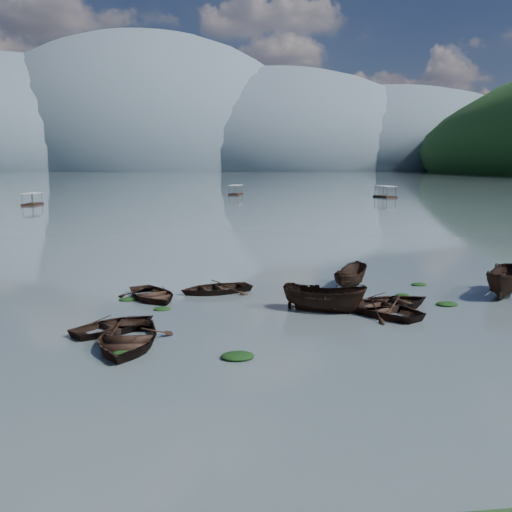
{
  "coord_description": "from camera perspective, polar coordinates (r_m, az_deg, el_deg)",
  "views": [
    {
      "loc": [
        -4.14,
        -21.28,
        7.35
      ],
      "look_at": [
        0.0,
        12.0,
        2.0
      ],
      "focal_mm": 40.0,
      "sensor_mm": 36.0,
      "label": 1
    }
  ],
  "objects": [
    {
      "name": "haze_mtn_d",
      "position": [
        976.67,
        12.43,
        8.42
      ],
      "size": [
        520.0,
        520.0,
        220.0
      ],
      "primitive_type": "ellipsoid",
      "color": "#475666",
      "rests_on": "ground"
    },
    {
      "name": "rowboat_5",
      "position": [
        35.51,
        23.62,
        -3.65
      ],
      "size": [
        4.54,
        5.06,
        1.92
      ],
      "primitive_type": "imported",
      "rotation": [
        0.0,
        0.0,
        -0.67
      ],
      "color": "black",
      "rests_on": "ground"
    },
    {
      "name": "pontoon_centre",
      "position": [
        144.14,
        -2.03,
        6.14
      ],
      "size": [
        4.43,
        6.63,
        2.35
      ],
      "primitive_type": null,
      "rotation": [
        0.0,
        0.0,
        -0.34
      ],
      "color": "black",
      "rests_on": "ground"
    },
    {
      "name": "weed_clump_6",
      "position": [
        34.82,
        4.52,
        -3.15
      ],
      "size": [
        0.83,
        0.69,
        0.17
      ],
      "primitive_type": "ellipsoid",
      "color": "black",
      "rests_on": "ground"
    },
    {
      "name": "haze_mtn_b",
      "position": [
        923.0,
        -10.67,
        8.45
      ],
      "size": [
        520.0,
        520.0,
        340.0
      ],
      "primitive_type": "ellipsoid",
      "color": "#475666",
      "rests_on": "ground"
    },
    {
      "name": "weed_clump_7",
      "position": [
        36.77,
        15.97,
        -2.82
      ],
      "size": [
        0.94,
        0.75,
        0.21
      ],
      "primitive_type": "ellipsoid",
      "color": "black",
      "rests_on": "ground"
    },
    {
      "name": "rowboat_4",
      "position": [
        30.53,
        13.32,
        -5.12
      ],
      "size": [
        5.44,
        4.54,
        0.97
      ],
      "primitive_type": "imported",
      "rotation": [
        0.0,
        0.0,
        1.86
      ],
      "color": "black",
      "rests_on": "ground"
    },
    {
      "name": "rowboat_8",
      "position": [
        35.22,
        9.37,
        -3.1
      ],
      "size": [
        3.46,
        4.21,
        1.56
      ],
      "primitive_type": "imported",
      "rotation": [
        0.0,
        0.0,
        2.57
      ],
      "color": "black",
      "rests_on": "ground"
    },
    {
      "name": "rowboat_7",
      "position": [
        33.44,
        -4.06,
        -3.66
      ],
      "size": [
        4.94,
        4.13,
        0.88
      ],
      "primitive_type": "imported",
      "rotation": [
        0.0,
        0.0,
        5.01
      ],
      "color": "black",
      "rests_on": "ground"
    },
    {
      "name": "ground_plane",
      "position": [
        22.89,
        3.76,
        -9.69
      ],
      "size": [
        2400.0,
        2400.0,
        0.0
      ],
      "primitive_type": "plane",
      "color": "#49565B"
    },
    {
      "name": "haze_mtn_c",
      "position": [
        932.52,
        1.82,
        8.61
      ],
      "size": [
        520.0,
        520.0,
        260.0
      ],
      "primitive_type": "ellipsoid",
      "color": "#475666",
      "rests_on": "ground"
    },
    {
      "name": "rowboat_2",
      "position": [
        29.3,
        6.78,
        -5.53
      ],
      "size": [
        4.62,
        3.53,
        1.69
      ],
      "primitive_type": "imported",
      "rotation": [
        0.0,
        0.0,
        1.07
      ],
      "color": "black",
      "rests_on": "ground"
    },
    {
      "name": "weed_clump_0",
      "position": [
        23.43,
        -13.04,
        -9.46
      ],
      "size": [
        1.0,
        0.82,
        0.22
      ],
      "primitive_type": "ellipsoid",
      "color": "black",
      "rests_on": "ground"
    },
    {
      "name": "pontoon_left",
      "position": [
        114.37,
        -21.43,
        4.76
      ],
      "size": [
        2.88,
        5.88,
        2.18
      ],
      "primitive_type": null,
      "rotation": [
        0.0,
        0.0,
        -0.09
      ],
      "color": "black",
      "rests_on": "ground"
    },
    {
      "name": "pontoon_right",
      "position": [
        135.32,
        12.77,
        5.73
      ],
      "size": [
        3.69,
        6.97,
        2.54
      ],
      "primitive_type": null,
      "rotation": [
        0.0,
        0.0,
        0.14
      ],
      "color": "black",
      "rests_on": "ground"
    },
    {
      "name": "rowboat_6",
      "position": [
        32.27,
        -10.3,
        -4.25
      ],
      "size": [
        4.6,
        5.23,
        0.9
      ],
      "primitive_type": "imported",
      "rotation": [
        0.0,
        0.0,
        0.42
      ],
      "color": "black",
      "rests_on": "ground"
    },
    {
      "name": "haze_mtn_a",
      "position": [
        956.18,
        -22.84,
        7.92
      ],
      "size": [
        520.0,
        520.0,
        280.0
      ],
      "primitive_type": "ellipsoid",
      "color": "#475666",
      "rests_on": "ground"
    },
    {
      "name": "rowboat_1",
      "position": [
        26.58,
        -13.81,
        -7.26
      ],
      "size": [
        5.0,
        4.77,
        0.84
      ],
      "primitive_type": "imported",
      "rotation": [
        0.0,
        0.0,
        2.22
      ],
      "color": "black",
      "rests_on": "ground"
    },
    {
      "name": "weed_clump_4",
      "position": [
        32.04,
        18.56,
        -4.68
      ],
      "size": [
        1.17,
        0.93,
        0.24
      ],
      "primitive_type": "ellipsoid",
      "color": "black",
      "rests_on": "ground"
    },
    {
      "name": "weed_clump_5",
      "position": [
        32.28,
        -12.66,
        -4.32
      ],
      "size": [
        1.01,
        0.81,
        0.21
      ],
      "primitive_type": "ellipsoid",
      "color": "black",
      "rests_on": "ground"
    },
    {
      "name": "weed_clump_1",
      "position": [
        29.85,
        -9.39,
        -5.31
      ],
      "size": [
        0.89,
        0.71,
        0.2
      ],
      "primitive_type": "ellipsoid",
      "color": "black",
      "rests_on": "ground"
    },
    {
      "name": "weed_clump_3",
      "position": [
        33.63,
        14.43,
        -3.85
      ],
      "size": [
        0.78,
        0.66,
        0.17
      ],
      "primitive_type": "ellipsoid",
      "color": "black",
      "rests_on": "ground"
    },
    {
      "name": "weed_clump_2",
      "position": [
        22.31,
        -1.85,
        -10.17
      ],
      "size": [
        1.3,
        1.04,
        0.28
      ],
      "primitive_type": "ellipsoid",
      "color": "black",
      "rests_on": "ground"
    },
    {
      "name": "rowboat_3",
      "position": [
        29.39,
        12.32,
        -5.63
      ],
      "size": [
        5.13,
        5.62,
        0.95
      ],
      "primitive_type": "imported",
      "rotation": [
        0.0,
        0.0,
        3.66
      ],
      "color": "black",
      "rests_on": "ground"
    },
    {
      "name": "rowboat_0",
      "position": [
        24.18,
        -12.78,
        -8.87
      ],
      "size": [
        3.9,
        5.24,
        1.04
      ],
      "primitive_type": "imported",
      "rotation": [
        0.0,
        0.0,
        -0.07
      ],
      "color": "black",
      "rests_on": "ground"
    }
  ]
}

